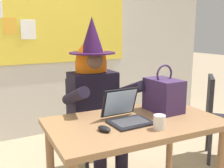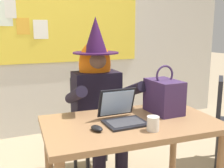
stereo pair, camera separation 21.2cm
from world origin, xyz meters
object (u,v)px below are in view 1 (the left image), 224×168
person_costumed (95,92)px  chair_extra_corner (220,114)px  desk_main (135,133)px  chair_at_desk (90,119)px  computer_mouse (104,129)px  coffee_mug (159,122)px  handbag (164,95)px  laptop (126,114)px

person_costumed → chair_extra_corner: size_ratio=1.65×
desk_main → chair_at_desk: bearing=92.0°
chair_at_desk → computer_mouse: chair_at_desk is taller
desk_main → person_costumed: size_ratio=0.87×
chair_extra_corner → coffee_mug: bearing=-113.1°
desk_main → handbag: 0.41m
laptop → coffee_mug: (0.11, -0.24, -0.00)m
computer_mouse → handbag: bearing=0.7°
coffee_mug → handbag: bearing=46.2°
computer_mouse → chair_at_desk: bearing=58.1°
chair_at_desk → handbag: (0.35, -0.64, 0.34)m
chair_at_desk → coffee_mug: (0.07, -0.93, 0.25)m
computer_mouse → coffee_mug: bearing=-36.5°
person_costumed → laptop: 0.58m
chair_at_desk → coffee_mug: 0.97m
laptop → desk_main: bearing=-18.4°
desk_main → chair_extra_corner: bearing=11.1°
laptop → chair_extra_corner: laptop is taller
person_costumed → coffee_mug: size_ratio=15.58×
chair_extra_corner → desk_main: bearing=-122.9°
chair_at_desk → laptop: laptop is taller
desk_main → coffee_mug: 0.26m
laptop → computer_mouse: 0.25m
desk_main → person_costumed: (-0.02, 0.60, 0.19)m
computer_mouse → coffee_mug: 0.36m
chair_at_desk → desk_main: bearing=-1.0°
desk_main → handbag: handbag is taller
chair_at_desk → coffee_mug: size_ratio=9.65×
coffee_mug → laptop: bearing=114.3°
chair_at_desk → computer_mouse: 0.86m
computer_mouse → chair_extra_corner: (1.53, 0.32, -0.24)m
laptop → coffee_mug: 0.26m
coffee_mug → chair_extra_corner: bearing=20.9°
desk_main → laptop: laptop is taller
handbag → coffee_mug: size_ratio=3.98×
chair_at_desk → person_costumed: size_ratio=0.62×
computer_mouse → handbag: 0.65m
person_costumed → chair_extra_corner: person_costumed is taller
laptop → chair_extra_corner: 1.35m
chair_at_desk → laptop: (-0.04, -0.70, 0.25)m
laptop → handbag: size_ratio=0.78×
desk_main → computer_mouse: (-0.29, -0.07, 0.12)m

